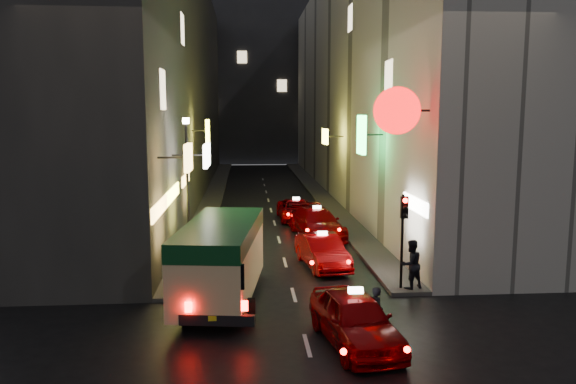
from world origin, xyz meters
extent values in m
cube|color=#393734|center=(-8.00, 34.00, 9.00)|extent=(6.00, 52.00, 18.00)
cube|color=#FFC059|center=(-3.85, 10.20, 4.91)|extent=(0.18, 1.59, 1.03)
cube|color=white|center=(-3.44, 14.32, 4.69)|extent=(0.18, 2.42, 1.02)
cube|color=yellow|center=(-4.03, 24.02, 5.48)|extent=(0.18, 1.24, 1.39)
cube|color=#FFC059|center=(-4.98, 10.05, 3.00)|extent=(0.10, 3.61, 0.55)
cube|color=yellow|center=(-4.98, 13.98, 3.00)|extent=(0.10, 4.10, 0.55)
cube|color=#FFC059|center=(-4.98, 19.51, 3.00)|extent=(0.10, 3.43, 0.55)
cube|color=#FFE5B2|center=(-4.99, 12.00, 7.50)|extent=(0.06, 1.30, 1.60)
cube|color=#FFE5B2|center=(-4.99, 20.00, 11.00)|extent=(0.06, 1.30, 1.60)
cube|color=#B1ADA2|center=(8.00, 34.00, 9.00)|extent=(6.00, 52.00, 18.00)
cylinder|color=#F20A0A|center=(3.79, 9.00, 6.66)|extent=(1.71, 0.18, 1.71)
cube|color=#30F358|center=(3.94, 15.87, 5.53)|extent=(0.18, 1.42, 1.89)
cube|color=yellow|center=(3.73, 26.93, 4.99)|extent=(0.18, 1.84, 1.04)
cube|color=white|center=(4.98, 10.28, 3.00)|extent=(0.10, 3.10, 0.55)
cube|color=#FFE5B2|center=(4.99, 15.00, 8.20)|extent=(0.06, 1.30, 1.60)
cube|color=#FFE5B2|center=(4.99, 25.00, 12.50)|extent=(0.06, 1.30, 1.60)
cube|color=#333338|center=(0.00, 66.00, 11.00)|extent=(30.00, 10.00, 22.00)
cube|color=#42403E|center=(-4.25, 34.00, 0.07)|extent=(1.50, 52.00, 0.15)
cube|color=#42403E|center=(4.25, 34.00, 0.07)|extent=(1.50, 52.00, 0.15)
cube|color=#DBC689|center=(-2.59, 7.88, 1.60)|extent=(3.10, 6.74, 2.38)
cube|color=#0C3C1A|center=(-2.59, 7.88, 2.52)|extent=(3.12, 6.76, 0.60)
cube|color=black|center=(-2.59, 8.21, 1.84)|extent=(2.79, 4.17, 0.54)
cube|color=black|center=(-2.59, 4.68, 0.57)|extent=(2.23, 0.47, 0.33)
cube|color=#FF0A05|center=(-3.40, 4.61, 1.01)|extent=(0.20, 0.06, 0.30)
cube|color=#FF0A05|center=(-1.77, 4.61, 1.01)|extent=(0.20, 0.06, 0.30)
cylinder|color=black|center=(-3.60, 9.97, 0.41)|extent=(0.24, 0.82, 0.82)
cylinder|color=black|center=(-1.57, 5.80, 0.41)|extent=(0.24, 0.82, 0.82)
imported|color=#790002|center=(1.37, 4.00, 0.88)|extent=(3.14, 5.82, 1.76)
cube|color=white|center=(1.37, 4.00, 1.85)|extent=(0.44, 0.25, 0.16)
sphere|color=#FF0A05|center=(0.60, 1.49, 0.90)|extent=(0.16, 0.16, 0.16)
sphere|color=#FF0A05|center=(2.15, 1.49, 0.90)|extent=(0.16, 0.16, 0.16)
imported|color=#790002|center=(1.54, 12.12, 0.81)|extent=(2.82, 5.36, 1.62)
cube|color=white|center=(1.54, 12.12, 1.71)|extent=(0.44, 0.24, 0.16)
sphere|color=#FF0A05|center=(0.82, 9.80, 0.84)|extent=(0.16, 0.16, 0.16)
sphere|color=#FF0A05|center=(2.26, 9.80, 0.84)|extent=(0.16, 0.16, 0.16)
imported|color=#790002|center=(2.06, 18.03, 0.89)|extent=(3.18, 5.89, 1.78)
cube|color=white|center=(2.06, 18.03, 1.87)|extent=(0.44, 0.25, 0.16)
sphere|color=#FF0A05|center=(1.27, 15.49, 0.92)|extent=(0.16, 0.16, 0.16)
sphere|color=#FF0A05|center=(2.85, 15.49, 0.92)|extent=(0.16, 0.16, 0.16)
imported|color=#790002|center=(1.38, 22.83, 0.74)|extent=(2.06, 4.70, 1.47)
cube|color=white|center=(1.38, 22.83, 1.56)|extent=(0.43, 0.19, 0.16)
sphere|color=#FF0A05|center=(0.73, 20.72, 0.76)|extent=(0.16, 0.16, 0.16)
sphere|color=#FF0A05|center=(2.04, 20.72, 0.76)|extent=(0.16, 0.16, 0.16)
imported|color=black|center=(2.11, 4.43, 0.87)|extent=(0.40, 0.59, 1.74)
imported|color=black|center=(4.33, 8.50, 1.19)|extent=(0.90, 0.74, 2.07)
cylinder|color=black|center=(4.00, 8.60, 1.90)|extent=(0.10, 0.10, 3.50)
cube|color=black|center=(4.00, 8.42, 3.20)|extent=(0.26, 0.18, 0.80)
sphere|color=#FF0A05|center=(4.00, 8.31, 3.47)|extent=(0.18, 0.18, 0.18)
sphere|color=black|center=(4.00, 8.31, 3.20)|extent=(0.17, 0.17, 0.17)
sphere|color=black|center=(4.00, 8.31, 2.93)|extent=(0.17, 0.17, 0.17)
cylinder|color=black|center=(-4.20, 13.00, 3.15)|extent=(0.12, 0.12, 6.00)
cylinder|color=#FFE5BF|center=(-4.20, 13.00, 6.25)|extent=(0.28, 0.28, 0.25)
camera|label=1|loc=(-1.70, -11.14, 6.58)|focal=35.00mm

